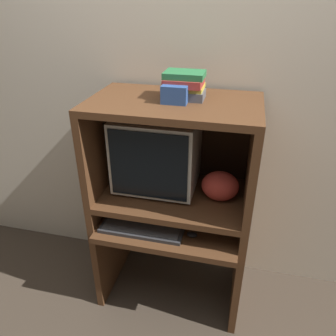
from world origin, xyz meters
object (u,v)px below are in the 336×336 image
Objects in this scene: keyboard at (142,229)px; book_stack at (185,85)px; crt_monitor at (157,152)px; mouse at (192,234)px; snack_bag at (220,186)px; storage_box at (175,94)px.

book_stack is (0.18, 0.24, 0.76)m from keyboard.
crt_monitor is 0.50m from mouse.
snack_bag is 0.58m from book_stack.
snack_bag is at bearing 24.78° from keyboard.
mouse is at bearing 2.92° from keyboard.
snack_bag is 1.65× the size of storage_box.
snack_bag is at bearing -13.23° from book_stack.
keyboard is at bearing -177.08° from mouse.
crt_monitor is 7.83× the size of mouse.
snack_bag reaches higher than mouse.
crt_monitor is 0.44m from keyboard.
book_stack reaches higher than storage_box.
mouse is 0.76m from storage_box.
crt_monitor reaches higher than keyboard.
keyboard is 8.04× the size of mouse.
storage_box reaches higher than mouse.
book_stack is at bearing -0.58° from crt_monitor.
storage_box is (-0.25, -0.03, 0.51)m from snack_bag.
crt_monitor is 0.42m from book_stack.
storage_box reaches higher than snack_bag.
storage_box is at bearing -33.70° from crt_monitor.
book_stack reaches higher than keyboard.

